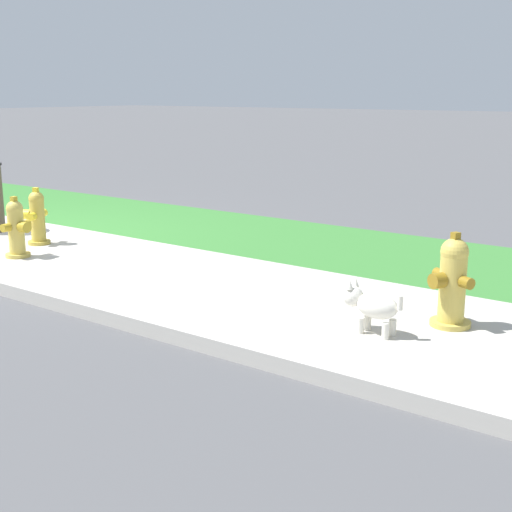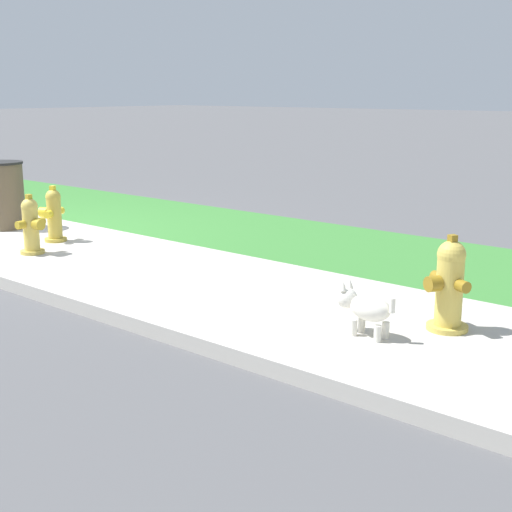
{
  "view_description": "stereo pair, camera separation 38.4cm",
  "coord_description": "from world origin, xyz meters",
  "px_view_note": "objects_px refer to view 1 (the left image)",
  "views": [
    {
      "loc": [
        7.81,
        -4.87,
        1.79
      ],
      "look_at": [
        4.22,
        -0.06,
        0.4
      ],
      "focal_mm": 50.0,
      "sensor_mm": 36.0,
      "label": 1
    },
    {
      "loc": [
        8.11,
        -4.63,
        1.79
      ],
      "look_at": [
        4.22,
        -0.06,
        0.4
      ],
      "focal_mm": 50.0,
      "sensor_mm": 36.0,
      "label": 2
    }
  ],
  "objects_px": {
    "fire_hydrant_by_grass_verge": "(16,229)",
    "fire_hydrant_near_corner": "(452,282)",
    "fire_hydrant_across_street": "(37,218)",
    "small_white_dog": "(372,305)"
  },
  "relations": [
    {
      "from": "fire_hydrant_across_street",
      "to": "small_white_dog",
      "type": "relative_size",
      "value": 1.36
    },
    {
      "from": "fire_hydrant_near_corner",
      "to": "small_white_dog",
      "type": "bearing_deg",
      "value": 77.69
    },
    {
      "from": "fire_hydrant_near_corner",
      "to": "small_white_dog",
      "type": "relative_size",
      "value": 1.49
    },
    {
      "from": "small_white_dog",
      "to": "fire_hydrant_across_street",
      "type": "bearing_deg",
      "value": -3.94
    },
    {
      "from": "fire_hydrant_near_corner",
      "to": "fire_hydrant_by_grass_verge",
      "type": "distance_m",
      "value": 4.76
    },
    {
      "from": "fire_hydrant_near_corner",
      "to": "small_white_dog",
      "type": "distance_m",
      "value": 0.68
    },
    {
      "from": "fire_hydrant_near_corner",
      "to": "fire_hydrant_across_street",
      "type": "relative_size",
      "value": 1.09
    },
    {
      "from": "fire_hydrant_near_corner",
      "to": "fire_hydrant_by_grass_verge",
      "type": "xyz_separation_m",
      "value": [
        -4.72,
        -0.58,
        -0.04
      ]
    },
    {
      "from": "fire_hydrant_by_grass_verge",
      "to": "fire_hydrant_near_corner",
      "type": "bearing_deg",
      "value": 93.05
    },
    {
      "from": "fire_hydrant_by_grass_verge",
      "to": "fire_hydrant_across_street",
      "type": "distance_m",
      "value": 0.68
    }
  ]
}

